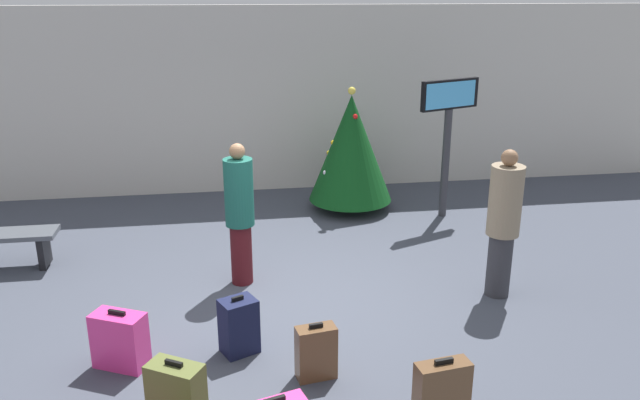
% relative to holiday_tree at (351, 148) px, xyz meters
% --- Properties ---
extents(ground_plane, '(16.00, 16.00, 0.00)m').
position_rel_holiday_tree_xyz_m(ground_plane, '(-1.37, -3.15, -1.01)').
color(ground_plane, '#424754').
extents(back_wall, '(16.00, 0.20, 3.15)m').
position_rel_holiday_tree_xyz_m(back_wall, '(-1.37, 1.36, 0.56)').
color(back_wall, beige).
rests_on(back_wall, ground_plane).
extents(holiday_tree, '(1.32, 1.32, 1.97)m').
position_rel_holiday_tree_xyz_m(holiday_tree, '(0.00, 0.00, 0.00)').
color(holiday_tree, '#4C3319').
rests_on(holiday_tree, ground_plane).
extents(flight_info_kiosk, '(0.99, 0.45, 2.13)m').
position_rel_holiday_tree_xyz_m(flight_info_kiosk, '(1.38, -0.50, 0.50)').
color(flight_info_kiosk, '#333338').
rests_on(flight_info_kiosk, ground_plane).
extents(traveller_0, '(0.48, 0.48, 1.73)m').
position_rel_holiday_tree_xyz_m(traveller_0, '(-1.82, -2.43, -0.10)').
color(traveller_0, '#4C1419').
rests_on(traveller_0, ground_plane).
extents(traveller_1, '(0.46, 0.46, 1.74)m').
position_rel_holiday_tree_xyz_m(traveller_1, '(1.11, -3.20, -0.10)').
color(traveller_1, '#333338').
rests_on(traveller_1, ground_plane).
extents(suitcase_0, '(0.39, 0.24, 0.55)m').
position_rel_holiday_tree_xyz_m(suitcase_0, '(-1.21, -4.53, -0.76)').
color(suitcase_0, brown).
rests_on(suitcase_0, ground_plane).
extents(suitcase_3, '(0.41, 0.38, 0.60)m').
position_rel_holiday_tree_xyz_m(suitcase_3, '(-1.90, -3.99, -0.73)').
color(suitcase_3, '#141938').
rests_on(suitcase_3, ground_plane).
extents(suitcase_4, '(0.51, 0.43, 0.60)m').
position_rel_holiday_tree_xyz_m(suitcase_4, '(-2.43, -5.03, -0.73)').
color(suitcase_4, '#59602D').
rests_on(suitcase_4, ground_plane).
extents(suitcase_7, '(0.55, 0.44, 0.58)m').
position_rel_holiday_tree_xyz_m(suitcase_7, '(-3.01, -4.07, -0.74)').
color(suitcase_7, '#E5388C').
rests_on(suitcase_7, ground_plane).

